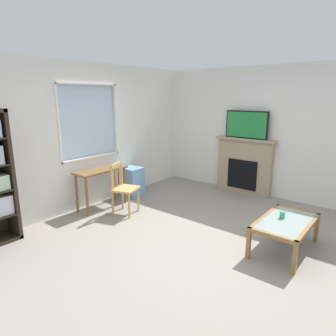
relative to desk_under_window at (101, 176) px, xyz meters
The scene contains 10 objects.
ground 2.14m from the desk_under_window, 88.96° to the right, with size 6.08×5.81×0.02m, color gray.
wall_back_with_window 0.76m from the desk_under_window, 83.81° to the left, with size 5.08×0.15×2.61m.
wall_right 3.41m from the desk_under_window, 37.92° to the right, with size 0.12×5.01×2.61m, color silver.
desk_under_window is the anchor object (origin of this frame).
wooden_chair 0.54m from the desk_under_window, 82.52° to the right, with size 0.52×0.51×0.90m.
plastic_drawer_unit 0.88m from the desk_under_window, ahead, with size 0.35×0.40×0.60m, color #72ADDB.
fireplace 2.98m from the desk_under_window, 33.60° to the right, with size 0.26×1.27×1.17m.
tv 3.08m from the desk_under_window, 33.79° to the right, with size 0.06×0.90×0.56m.
coffee_table 3.21m from the desk_under_window, 80.36° to the right, with size 1.07×0.62×0.42m.
sippy_cup 3.14m from the desk_under_window, 79.21° to the right, with size 0.07×0.07×0.09m, color #33B770.
Camera 1 is at (-3.32, -2.18, 2.04)m, focal length 31.73 mm.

